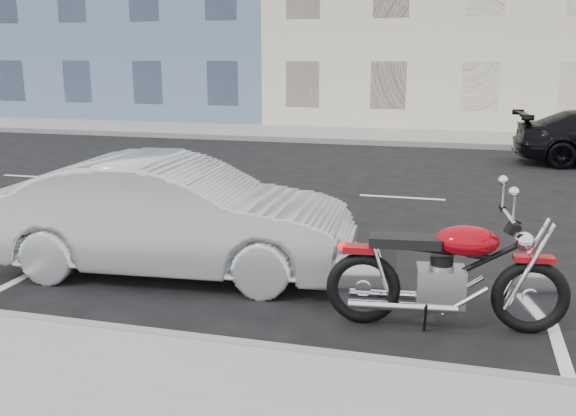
# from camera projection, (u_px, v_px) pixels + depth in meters

# --- Properties ---
(ground) EXTENTS (120.00, 120.00, 0.00)m
(ground) POSITION_uv_depth(u_px,v_px,m) (514.00, 204.00, 11.57)
(ground) COLOR black
(ground) RESTS_ON ground
(sidewalk_far) EXTENTS (80.00, 3.40, 0.15)m
(sidewalk_far) POSITION_uv_depth(u_px,v_px,m) (335.00, 134.00, 20.99)
(sidewalk_far) COLOR gray
(sidewalk_far) RESTS_ON ground
(curb_near) EXTENTS (80.00, 0.12, 0.16)m
(curb_near) POSITION_uv_depth(u_px,v_px,m) (24.00, 323.00, 6.25)
(curb_near) COLOR gray
(curb_near) RESTS_ON ground
(curb_far) EXTENTS (80.00, 0.12, 0.16)m
(curb_far) POSITION_uv_depth(u_px,v_px,m) (324.00, 141.00, 19.39)
(curb_far) COLOR gray
(curb_far) RESTS_ON ground
(motorcycle) EXTENTS (2.33, 0.77, 1.17)m
(motorcycle) POSITION_uv_depth(u_px,v_px,m) (535.00, 281.00, 6.09)
(motorcycle) COLOR black
(motorcycle) RESTS_ON ground
(sedan_silver) EXTENTS (4.47, 1.88, 1.44)m
(sedan_silver) POSITION_uv_depth(u_px,v_px,m) (173.00, 216.00, 7.77)
(sedan_silver) COLOR #B2B5BA
(sedan_silver) RESTS_ON ground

